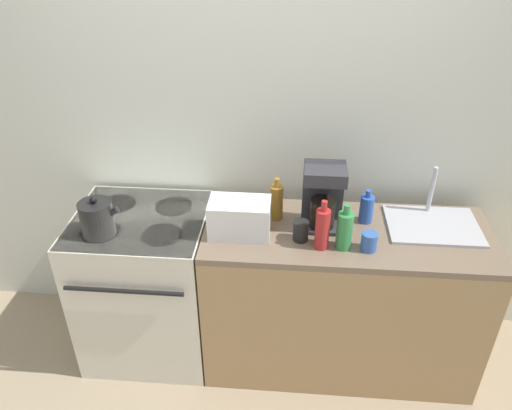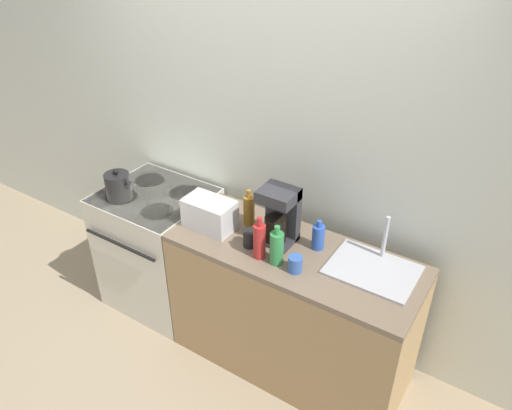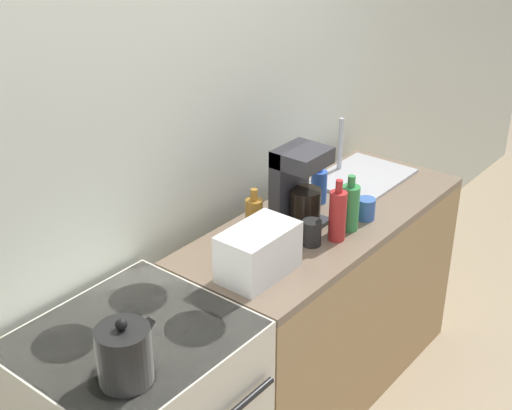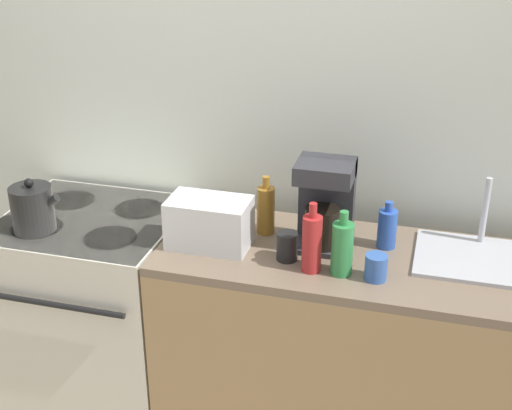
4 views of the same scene
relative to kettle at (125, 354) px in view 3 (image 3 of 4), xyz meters
The scene contains 12 objects.
wall_back 0.96m from the kettle, 36.01° to the left, with size 8.00×0.05×2.60m.
counter_block 1.41m from the kettle, ahead, with size 1.51×0.60×0.93m.
kettle is the anchor object (origin of this frame).
toaster 0.72m from the kettle, ahead, with size 0.31×0.19×0.19m.
coffee_maker 1.16m from the kettle, ahead, with size 0.21×0.19×0.35m.
sink_tray 1.75m from the kettle, ahead, with size 0.48×0.36×0.28m.
bottle_red 1.14m from the kettle, ahead, with size 0.07×0.07×0.27m.
bottle_amber 0.93m from the kettle, 14.20° to the left, with size 0.07×0.07×0.24m.
bottle_blue 1.40m from the kettle, ahead, with size 0.07×0.07×0.19m.
bottle_green 1.25m from the kettle, ahead, with size 0.08×0.08×0.25m.
cup_blue 1.37m from the kettle, ahead, with size 0.08×0.08×0.10m.
cup_black 1.04m from the kettle, ahead, with size 0.08×0.08×0.11m.
Camera 3 is at (-1.83, -1.19, 2.38)m, focal length 50.00 mm.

